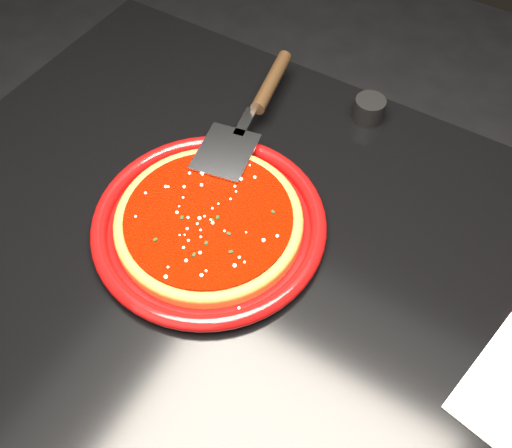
% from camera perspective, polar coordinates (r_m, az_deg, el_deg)
% --- Properties ---
extents(floor, '(4.00, 4.00, 0.01)m').
position_cam_1_polar(floor, '(1.48, 1.86, -20.33)').
color(floor, black).
rests_on(floor, ground).
extents(table, '(1.20, 0.80, 0.75)m').
position_cam_1_polar(table, '(1.12, 2.40, -15.20)').
color(table, black).
rests_on(table, floor).
extents(plate, '(0.38, 0.38, 0.02)m').
position_cam_1_polar(plate, '(0.82, -4.70, 0.02)').
color(plate, '#770707').
rests_on(plate, table).
extents(pizza_crust, '(0.30, 0.30, 0.01)m').
position_cam_1_polar(pizza_crust, '(0.81, -4.72, 0.18)').
color(pizza_crust, '#92501F').
rests_on(pizza_crust, plate).
extents(pizza_crust_rim, '(0.30, 0.30, 0.02)m').
position_cam_1_polar(pizza_crust_rim, '(0.81, -4.75, 0.46)').
color(pizza_crust_rim, '#92501F').
rests_on(pizza_crust_rim, plate).
extents(pizza_sauce, '(0.27, 0.27, 0.01)m').
position_cam_1_polar(pizza_sauce, '(0.80, -4.78, 0.66)').
color(pizza_sauce, '#750D00').
rests_on(pizza_sauce, plate).
extents(parmesan_dusting, '(0.23, 0.23, 0.01)m').
position_cam_1_polar(parmesan_dusting, '(0.80, -4.81, 0.94)').
color(parmesan_dusting, beige).
rests_on(parmesan_dusting, plate).
extents(basil_flecks, '(0.21, 0.21, 0.00)m').
position_cam_1_polar(basil_flecks, '(0.80, -4.80, 0.90)').
color(basil_flecks, black).
rests_on(basil_flecks, plate).
extents(pizza_server, '(0.16, 0.36, 0.03)m').
position_cam_1_polar(pizza_server, '(0.92, -0.42, 11.10)').
color(pizza_server, silver).
rests_on(pizza_server, plate).
extents(ramekin, '(0.06, 0.06, 0.04)m').
position_cam_1_polar(ramekin, '(0.98, 11.25, 11.21)').
color(ramekin, black).
rests_on(ramekin, table).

